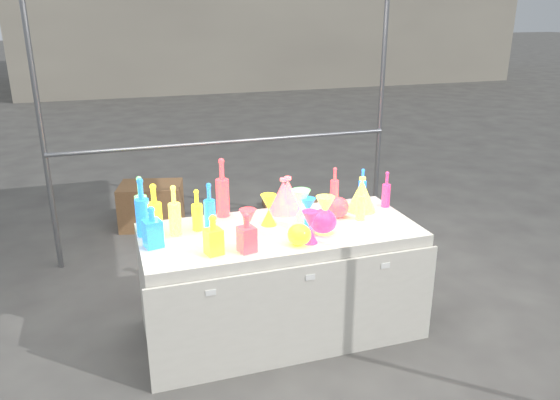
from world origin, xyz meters
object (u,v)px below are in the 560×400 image
object	(u,v)px
cardboard_box_closed	(152,205)
decanter_0	(213,235)
hourglass_0	(248,226)
bottle_0	(155,210)
globe_0	(299,236)
display_table	(280,281)
lampshade_0	(288,195)

from	to	relation	value
cardboard_box_closed	decanter_0	xyz separation A→B (m)	(0.16, -2.46, 0.65)
cardboard_box_closed	hourglass_0	world-z (taller)	hourglass_0
bottle_0	globe_0	size ratio (longest dim) A/B	2.36
hourglass_0	globe_0	size ratio (longest dim) A/B	1.46
display_table	globe_0	world-z (taller)	globe_0
display_table	lampshade_0	size ratio (longest dim) A/B	7.07
cardboard_box_closed	globe_0	world-z (taller)	globe_0
display_table	cardboard_box_closed	distance (m)	2.32
display_table	globe_0	size ratio (longest dim) A/B	12.67
hourglass_0	lampshade_0	world-z (taller)	lampshade_0
bottle_0	globe_0	world-z (taller)	bottle_0
decanter_0	hourglass_0	bearing A→B (deg)	9.80
decanter_0	globe_0	distance (m)	0.52
display_table	globe_0	bearing A→B (deg)	-82.69
display_table	bottle_0	xyz separation A→B (m)	(-0.78, 0.15, 0.55)
display_table	decanter_0	size ratio (longest dim) A/B	7.55
cardboard_box_closed	lampshade_0	world-z (taller)	lampshade_0
display_table	hourglass_0	distance (m)	0.56
cardboard_box_closed	lampshade_0	distance (m)	2.19
globe_0	lampshade_0	bearing A→B (deg)	78.24
cardboard_box_closed	decanter_0	bearing A→B (deg)	-72.38
globe_0	lampshade_0	world-z (taller)	lampshade_0
cardboard_box_closed	hourglass_0	xyz separation A→B (m)	(0.40, -2.35, 0.63)
lampshade_0	hourglass_0	bearing A→B (deg)	-124.86
display_table	cardboard_box_closed	xyz separation A→B (m)	(-0.65, 2.22, -0.15)
hourglass_0	decanter_0	bearing A→B (deg)	-156.33
globe_0	bottle_0	bearing A→B (deg)	152.83
display_table	decanter_0	world-z (taller)	decanter_0
bottle_0	globe_0	bearing A→B (deg)	-27.17
globe_0	lampshade_0	xyz separation A→B (m)	(0.11, 0.55, 0.07)
cardboard_box_closed	hourglass_0	size ratio (longest dim) A/B	2.87
bottle_0	hourglass_0	bearing A→B (deg)	-28.30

